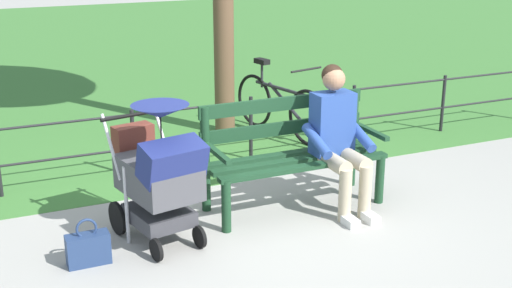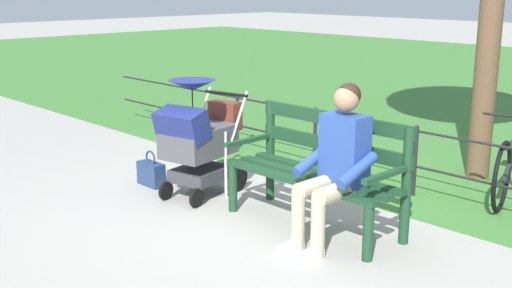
{
  "view_description": "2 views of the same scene",
  "coord_description": "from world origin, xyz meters",
  "views": [
    {
      "loc": [
        2.12,
        4.93,
        2.43
      ],
      "look_at": [
        -0.02,
        0.15,
        0.71
      ],
      "focal_mm": 47.16,
      "sensor_mm": 36.0,
      "label": 1
    },
    {
      "loc": [
        -3.83,
        3.85,
        2.01
      ],
      "look_at": [
        -0.0,
        0.17,
        0.67
      ],
      "focal_mm": 44.6,
      "sensor_mm": 36.0,
      "label": 2
    }
  ],
  "objects": [
    {
      "name": "park_bench",
      "position": [
        -0.48,
        -0.12,
        0.53
      ],
      "size": [
        1.6,
        0.6,
        0.96
      ],
      "color": "#193D23",
      "rests_on": "ground"
    },
    {
      "name": "bicycle",
      "position": [
        -1.31,
        -2.02,
        0.36
      ],
      "size": [
        0.54,
        1.62,
        0.89
      ],
      "color": "black",
      "rests_on": "ground"
    },
    {
      "name": "stroller",
      "position": [
        0.81,
        0.15,
        0.59
      ],
      "size": [
        0.66,
        0.96,
        1.15
      ],
      "color": "black",
      "rests_on": "ground"
    },
    {
      "name": "person_on_bench",
      "position": [
        -0.83,
        0.11,
        0.68
      ],
      "size": [
        0.53,
        0.74,
        1.28
      ],
      "color": "tan",
      "rests_on": "ground"
    },
    {
      "name": "park_fence",
      "position": [
        -0.5,
        -1.36,
        0.43
      ],
      "size": [
        8.95,
        0.04,
        0.7
      ],
      "color": "black",
      "rests_on": "ground"
    },
    {
      "name": "grass_lawn",
      "position": [
        0.0,
        -8.8,
        0.0
      ],
      "size": [
        40.0,
        16.0,
        0.01
      ],
      "primitive_type": "cube",
      "color": "#3D7533",
      "rests_on": "ground"
    },
    {
      "name": "ground_plane",
      "position": [
        0.0,
        0.0,
        0.0
      ],
      "size": [
        60.0,
        60.0,
        0.0
      ],
      "primitive_type": "plane",
      "color": "#9E9B93"
    },
    {
      "name": "handbag",
      "position": [
        1.42,
        0.3,
        0.13
      ],
      "size": [
        0.32,
        0.14,
        0.37
      ],
      "color": "navy",
      "rests_on": "ground"
    }
  ]
}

